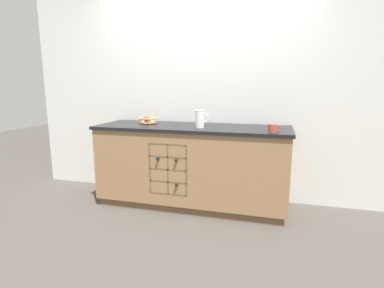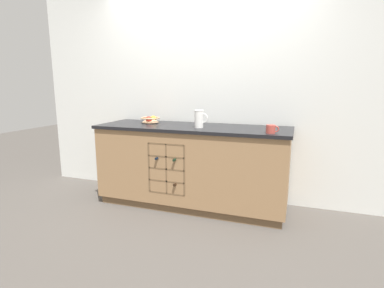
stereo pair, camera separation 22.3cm
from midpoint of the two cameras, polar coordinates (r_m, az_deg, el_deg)
The scene contains 6 objects.
ground_plane at distance 3.58m, azimuth 1.82°, elevation -11.43°, with size 14.00×14.00×0.00m, color #4C4742.
back_wall at distance 3.69m, azimuth 3.87°, elevation 9.57°, with size 4.52×0.06×2.55m, color silver.
kitchen_island at distance 3.43m, azimuth 1.83°, elevation -4.17°, with size 2.16×0.72×0.93m.
fruit_bowl at distance 3.63m, azimuth -6.21°, elevation 4.69°, with size 0.23×0.23×0.08m.
white_pitcher at distance 3.20m, azimuth 3.39°, elevation 4.87°, with size 0.15×0.10×0.19m.
ceramic_mug at distance 2.96m, azimuth 16.92°, elevation 2.75°, with size 0.12×0.09×0.08m.
Camera 2 is at (1.11, -3.12, 1.37)m, focal length 28.00 mm.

